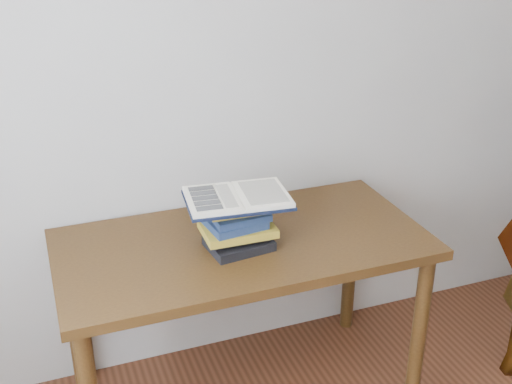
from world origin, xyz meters
name	(u,v)px	position (x,y,z in m)	size (l,w,h in m)	color
desk	(243,262)	(-0.11, 1.38, 0.64)	(1.38, 0.69, 0.74)	#452C11
book_stack	(237,226)	(-0.15, 1.34, 0.82)	(0.26, 0.20, 0.18)	black
open_book	(238,198)	(-0.14, 1.35, 0.93)	(0.39, 0.29, 0.03)	black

